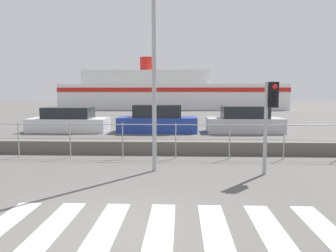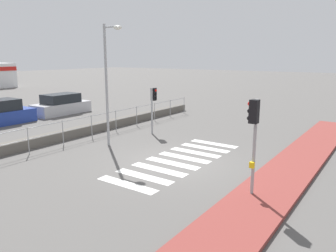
% 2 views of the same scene
% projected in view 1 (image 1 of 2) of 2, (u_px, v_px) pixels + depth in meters
% --- Properties ---
extents(ground_plane, '(160.00, 160.00, 0.00)m').
position_uv_depth(ground_plane, '(115.00, 229.00, 5.36)').
color(ground_plane, '#565451').
extents(crosswalk, '(6.75, 2.40, 0.01)m').
position_uv_depth(crosswalk, '(133.00, 229.00, 5.35)').
color(crosswalk, silver).
rests_on(crosswalk, ground_plane).
extents(seawall, '(22.07, 0.55, 0.46)m').
position_uv_depth(seawall, '(151.00, 147.00, 11.99)').
color(seawall, '#605B54').
rests_on(seawall, ground_plane).
extents(harbor_fence, '(19.90, 0.04, 1.21)m').
position_uv_depth(harbor_fence, '(149.00, 135.00, 11.06)').
color(harbor_fence, '#9EA0A3').
rests_on(harbor_fence, ground_plane).
extents(traffic_light_far, '(0.34, 0.32, 2.51)m').
position_uv_depth(traffic_light_far, '(270.00, 107.00, 8.73)').
color(traffic_light_far, '#9EA0A3').
rests_on(traffic_light_far, ground_plane).
extents(streetlamp, '(0.32, 1.08, 5.59)m').
position_uv_depth(streetlamp, '(153.00, 45.00, 8.78)').
color(streetlamp, '#9EA0A3').
rests_on(streetlamp, ground_plane).
extents(ferry_boat, '(28.84, 6.61, 6.81)m').
position_uv_depth(ferry_boat, '(168.00, 93.00, 43.57)').
color(ferry_boat, white).
rests_on(ferry_boat, ground_plane).
extents(parked_car_white, '(4.41, 1.83, 1.38)m').
position_uv_depth(parked_car_white, '(69.00, 121.00, 18.60)').
color(parked_car_white, silver).
rests_on(parked_car_white, ground_plane).
extents(parked_car_blue, '(4.38, 1.90, 1.54)m').
position_uv_depth(parked_car_blue, '(158.00, 120.00, 18.39)').
color(parked_car_blue, '#233D9E').
rests_on(parked_car_blue, ground_plane).
extents(parked_car_silver, '(4.15, 1.85, 1.47)m').
position_uv_depth(parked_car_silver, '(244.00, 121.00, 18.21)').
color(parked_car_silver, '#BCBCC1').
rests_on(parked_car_silver, ground_plane).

